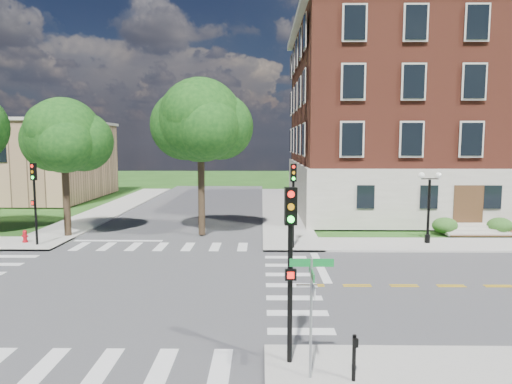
{
  "coord_description": "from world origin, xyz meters",
  "views": [
    {
      "loc": [
        5.91,
        -18.96,
        6.08
      ],
      "look_at": [
        5.58,
        7.72,
        3.2
      ],
      "focal_mm": 32.0,
      "sensor_mm": 36.0,
      "label": 1
    }
  ],
  "objects_px": {
    "push_button_post": "(354,355)",
    "traffic_signal_nw": "(34,193)",
    "street_sign_pole": "(312,294)",
    "fire_hydrant": "(25,237)",
    "twin_lamp_west": "(429,203)",
    "traffic_signal_ne": "(293,194)",
    "traffic_signal_se": "(290,252)"
  },
  "relations": [
    {
      "from": "push_button_post",
      "to": "traffic_signal_nw",
      "type": "bearing_deg",
      "value": 135.51
    },
    {
      "from": "traffic_signal_nw",
      "to": "push_button_post",
      "type": "height_order",
      "value": "traffic_signal_nw"
    },
    {
      "from": "traffic_signal_nw",
      "to": "push_button_post",
      "type": "relative_size",
      "value": 4.0
    },
    {
      "from": "street_sign_pole",
      "to": "fire_hydrant",
      "type": "distance_m",
      "value": 22.16
    },
    {
      "from": "traffic_signal_nw",
      "to": "fire_hydrant",
      "type": "distance_m",
      "value": 2.97
    },
    {
      "from": "traffic_signal_nw",
      "to": "twin_lamp_west",
      "type": "height_order",
      "value": "traffic_signal_nw"
    },
    {
      "from": "fire_hydrant",
      "to": "traffic_signal_ne",
      "type": "bearing_deg",
      "value": -4.38
    },
    {
      "from": "push_button_post",
      "to": "traffic_signal_se",
      "type": "bearing_deg",
      "value": 147.36
    },
    {
      "from": "traffic_signal_ne",
      "to": "street_sign_pole",
      "type": "xyz_separation_m",
      "value": [
        -0.54,
        -14.49,
        -0.88
      ]
    },
    {
      "from": "twin_lamp_west",
      "to": "street_sign_pole",
      "type": "relative_size",
      "value": 1.36
    },
    {
      "from": "traffic_signal_ne",
      "to": "traffic_signal_se",
      "type": "bearing_deg",
      "value": -94.28
    },
    {
      "from": "traffic_signal_ne",
      "to": "street_sign_pole",
      "type": "relative_size",
      "value": 1.55
    },
    {
      "from": "push_button_post",
      "to": "fire_hydrant",
      "type": "height_order",
      "value": "push_button_post"
    },
    {
      "from": "street_sign_pole",
      "to": "push_button_post",
      "type": "relative_size",
      "value": 2.58
    },
    {
      "from": "traffic_signal_se",
      "to": "traffic_signal_ne",
      "type": "distance_m",
      "value": 13.7
    },
    {
      "from": "traffic_signal_ne",
      "to": "fire_hydrant",
      "type": "bearing_deg",
      "value": 175.62
    },
    {
      "from": "traffic_signal_nw",
      "to": "twin_lamp_west",
      "type": "distance_m",
      "value": 23.2
    },
    {
      "from": "street_sign_pole",
      "to": "push_button_post",
      "type": "distance_m",
      "value": 1.86
    },
    {
      "from": "push_button_post",
      "to": "street_sign_pole",
      "type": "bearing_deg",
      "value": 170.99
    },
    {
      "from": "push_button_post",
      "to": "fire_hydrant",
      "type": "relative_size",
      "value": 1.6
    },
    {
      "from": "traffic_signal_ne",
      "to": "twin_lamp_west",
      "type": "xyz_separation_m",
      "value": [
        8.16,
        1.41,
        -0.66
      ]
    },
    {
      "from": "traffic_signal_se",
      "to": "traffic_signal_nw",
      "type": "relative_size",
      "value": 1.0
    },
    {
      "from": "twin_lamp_west",
      "to": "traffic_signal_ne",
      "type": "bearing_deg",
      "value": -170.21
    },
    {
      "from": "traffic_signal_se",
      "to": "traffic_signal_nw",
      "type": "height_order",
      "value": "same"
    },
    {
      "from": "traffic_signal_ne",
      "to": "twin_lamp_west",
      "type": "relative_size",
      "value": 1.13
    },
    {
      "from": "traffic_signal_nw",
      "to": "fire_hydrant",
      "type": "bearing_deg",
      "value": 149.0
    },
    {
      "from": "twin_lamp_west",
      "to": "traffic_signal_nw",
      "type": "bearing_deg",
      "value": -178.04
    },
    {
      "from": "fire_hydrant",
      "to": "push_button_post",
      "type": "bearing_deg",
      "value": -43.8
    },
    {
      "from": "traffic_signal_ne",
      "to": "traffic_signal_nw",
      "type": "height_order",
      "value": "same"
    },
    {
      "from": "street_sign_pole",
      "to": "fire_hydrant",
      "type": "relative_size",
      "value": 4.13
    },
    {
      "from": "traffic_signal_nw",
      "to": "street_sign_pole",
      "type": "xyz_separation_m",
      "value": [
        14.48,
        -15.11,
        -0.88
      ]
    },
    {
      "from": "traffic_signal_ne",
      "to": "street_sign_pole",
      "type": "bearing_deg",
      "value": -92.12
    }
  ]
}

